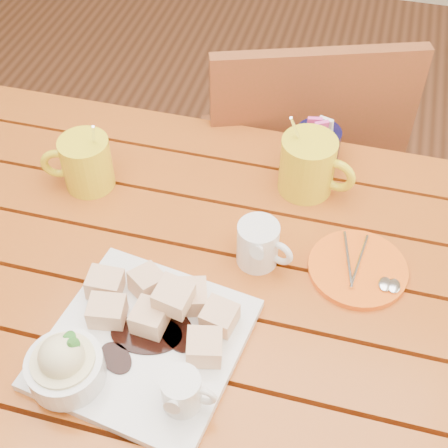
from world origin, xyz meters
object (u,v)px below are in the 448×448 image
(table, at_px, (187,311))
(orange_saucer, at_px, (359,269))
(coffee_mug_right, at_px, (309,165))
(dessert_plate, at_px, (128,343))
(coffee_mug_left, at_px, (85,162))
(chair_far, at_px, (295,168))

(table, distance_m, orange_saucer, 0.31)
(coffee_mug_right, height_order, orange_saucer, coffee_mug_right)
(dessert_plate, xyz_separation_m, coffee_mug_right, (0.19, 0.41, 0.03))
(dessert_plate, distance_m, coffee_mug_left, 0.38)
(table, height_order, chair_far, chair_far)
(dessert_plate, bearing_deg, table, 79.12)
(dessert_plate, bearing_deg, chair_far, 79.82)
(dessert_plate, bearing_deg, coffee_mug_right, 65.31)
(coffee_mug_right, bearing_deg, coffee_mug_left, -152.85)
(coffee_mug_left, xyz_separation_m, orange_saucer, (0.51, -0.08, -0.05))
(coffee_mug_right, xyz_separation_m, chair_far, (-0.06, 0.32, -0.30))
(dessert_plate, relative_size, coffee_mug_right, 1.87)
(dessert_plate, height_order, chair_far, chair_far)
(coffee_mug_right, bearing_deg, chair_far, 114.57)
(coffee_mug_left, xyz_separation_m, chair_far, (0.33, 0.41, -0.30))
(chair_far, bearing_deg, dessert_plate, 60.04)
(table, xyz_separation_m, coffee_mug_left, (-0.23, 0.16, 0.16))
(coffee_mug_left, bearing_deg, coffee_mug_right, -3.59)
(coffee_mug_left, relative_size, chair_far, 0.17)
(table, bearing_deg, coffee_mug_left, 145.88)
(dessert_plate, relative_size, orange_saucer, 1.91)
(orange_saucer, xyz_separation_m, chair_far, (-0.17, 0.49, -0.25))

